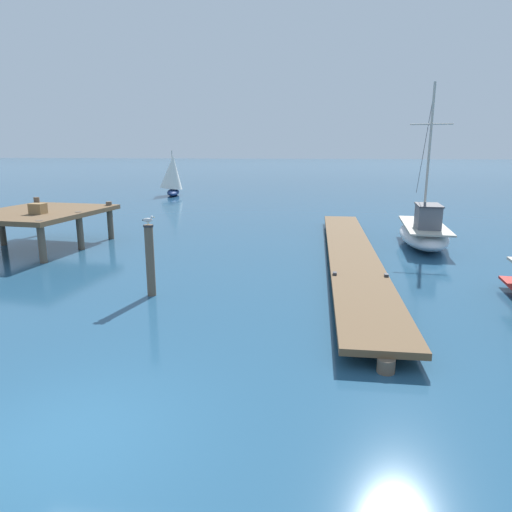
# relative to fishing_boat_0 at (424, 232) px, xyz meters

# --- Properties ---
(ground_plane) EXTENTS (400.00, 400.00, 0.00)m
(ground_plane) POSITION_rel_fishing_boat_0_xyz_m (-8.65, -15.71, -0.64)
(ground_plane) COLOR navy
(floating_dock) EXTENTS (1.87, 18.98, 0.53)m
(floating_dock) POSITION_rel_fishing_boat_0_xyz_m (-3.51, -3.54, -0.28)
(floating_dock) COLOR brown
(floating_dock) RESTS_ON ground
(fishing_boat_0) EXTENTS (2.51, 6.65, 7.20)m
(fishing_boat_0) POSITION_rel_fishing_boat_0_xyz_m (0.00, 0.00, 0.00)
(fishing_boat_0) COLOR silver
(fishing_boat_0) RESTS_ON ground
(pier_platform) EXTENTS (5.36, 6.32, 2.11)m
(pier_platform) POSITION_rel_fishing_boat_0_xyz_m (-17.23, -2.66, 0.84)
(pier_platform) COLOR brown
(pier_platform) RESTS_ON ground
(mooring_piling) EXTENTS (0.30, 0.30, 2.18)m
(mooring_piling) POSITION_rel_fishing_boat_0_xyz_m (-9.83, -8.72, 0.48)
(mooring_piling) COLOR brown
(mooring_piling) RESTS_ON ground
(perched_seagull) EXTENTS (0.38, 0.19, 0.26)m
(perched_seagull) POSITION_rel_fishing_boat_0_xyz_m (-9.84, -8.72, 1.68)
(perched_seagull) COLOR gold
(perched_seagull) RESTS_ON mooring_piling
(distant_sailboat) EXTENTS (2.81, 4.33, 4.19)m
(distant_sailboat) POSITION_rel_fishing_boat_0_xyz_m (-18.46, 20.76, 1.24)
(distant_sailboat) COLOR navy
(distant_sailboat) RESTS_ON ground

